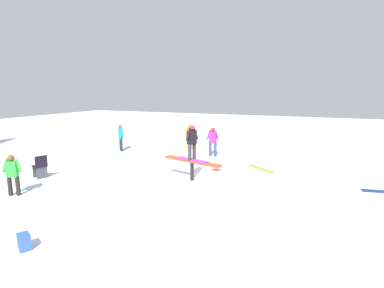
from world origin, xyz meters
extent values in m
plane|color=white|center=(0.00, 0.00, 0.00)|extent=(60.00, 60.00, 0.00)
cylinder|color=black|center=(0.00, 0.00, 0.34)|extent=(0.14, 0.14, 0.69)
cube|color=#A53F1E|center=(0.00, 0.00, 0.73)|extent=(2.49, 0.97, 0.08)
cube|color=white|center=(-1.66, 0.48, 0.27)|extent=(2.15, 1.94, 0.55)
cube|color=#D32B96|center=(0.00, 0.00, 0.78)|extent=(1.40, 0.69, 0.03)
cylinder|color=#2F2F36|center=(-0.04, -0.12, 1.08)|extent=(0.13, 0.13, 0.57)
cylinder|color=#2F2F36|center=(0.04, 0.12, 1.08)|extent=(0.13, 0.13, 0.57)
cube|color=black|center=(0.00, 0.00, 1.62)|extent=(0.29, 0.37, 0.50)
cylinder|color=black|center=(-0.06, -0.19, 1.73)|extent=(0.16, 0.28, 0.46)
cylinder|color=black|center=(0.06, 0.19, 1.73)|extent=(0.16, 0.28, 0.46)
sphere|color=red|center=(0.00, 0.00, 1.97)|extent=(0.21, 0.21, 0.21)
cylinder|color=navy|center=(0.52, -4.15, 0.35)|extent=(0.14, 0.14, 0.69)
cylinder|color=navy|center=(0.79, -4.15, 0.35)|extent=(0.14, 0.14, 0.69)
cube|color=purple|center=(0.65, -4.15, 0.97)|extent=(0.35, 0.22, 0.56)
cylinder|color=purple|center=(0.44, -4.15, 1.10)|extent=(0.23, 0.09, 0.50)
cylinder|color=purple|center=(0.87, -4.15, 1.10)|extent=(0.23, 0.09, 0.50)
sphere|color=red|center=(0.65, -4.15, 1.36)|extent=(0.22, 0.22, 0.22)
cylinder|color=black|center=(4.43, 3.67, 0.31)|extent=(0.13, 0.13, 0.62)
cylinder|color=black|center=(4.64, 3.78, 0.31)|extent=(0.13, 0.13, 0.62)
cube|color=green|center=(4.53, 3.73, 0.87)|extent=(0.36, 0.31, 0.50)
cylinder|color=green|center=(4.36, 3.64, 0.98)|extent=(0.22, 0.17, 0.45)
cylinder|color=green|center=(4.71, 3.82, 0.98)|extent=(0.22, 0.17, 0.45)
sphere|color=brown|center=(4.53, 3.73, 1.22)|extent=(0.20, 0.20, 0.20)
cylinder|color=#1E242B|center=(5.66, -3.39, 0.35)|extent=(0.14, 0.14, 0.69)
cylinder|color=#1E242B|center=(5.84, -3.57, 0.35)|extent=(0.14, 0.14, 0.69)
cube|color=teal|center=(5.75, -3.48, 0.97)|extent=(0.38, 0.38, 0.55)
cylinder|color=teal|center=(5.60, -3.33, 1.09)|extent=(0.20, 0.21, 0.49)
cylinder|color=teal|center=(5.90, -3.63, 1.09)|extent=(0.20, 0.21, 0.49)
sphere|color=brown|center=(5.75, -3.48, 1.35)|extent=(0.21, 0.21, 0.21)
cylinder|color=gold|center=(2.44, -5.04, 0.34)|extent=(0.14, 0.14, 0.68)
cylinder|color=gold|center=(2.29, -5.24, 0.34)|extent=(0.14, 0.14, 0.68)
cube|color=orange|center=(2.36, -5.14, 0.95)|extent=(0.36, 0.38, 0.54)
cylinder|color=orange|center=(2.49, -4.98, 1.07)|extent=(0.19, 0.21, 0.48)
cylinder|color=orange|center=(2.24, -5.31, 1.07)|extent=(0.19, 0.21, 0.48)
sphere|color=orange|center=(2.36, -5.14, 1.32)|extent=(0.21, 0.21, 0.21)
cube|color=navy|center=(-6.31, -1.28, 0.01)|extent=(1.37, 0.52, 0.02)
cube|color=#80CF27|center=(-2.05, -2.63, 0.01)|extent=(1.33, 1.12, 0.02)
cube|color=#3F3F44|center=(5.64, 1.92, 0.22)|extent=(0.16, 0.38, 0.44)
cube|color=#3F3F44|center=(5.30, 2.04, 0.22)|extent=(0.16, 0.38, 0.44)
cube|color=black|center=(5.47, 1.98, 0.46)|extent=(0.56, 0.56, 0.04)
cube|color=black|center=(5.28, 2.04, 0.68)|extent=(0.18, 0.43, 0.40)
cube|color=blue|center=(1.30, 5.90, 0.17)|extent=(0.37, 0.33, 0.34)
camera|label=1|loc=(-4.23, 9.83, 3.29)|focal=28.00mm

